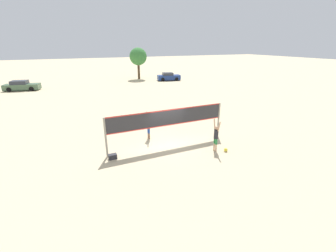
# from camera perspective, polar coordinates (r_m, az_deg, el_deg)

# --- Properties ---
(ground_plane) EXTENTS (200.00, 200.00, 0.00)m
(ground_plane) POSITION_cam_1_polar(r_m,az_deg,el_deg) (15.48, 0.00, -4.81)
(ground_plane) COLOR beige
(volleyball_net) EXTENTS (8.31, 0.12, 2.52)m
(volleyball_net) POSITION_cam_1_polar(r_m,az_deg,el_deg) (14.81, 0.00, 1.42)
(volleyball_net) COLOR gray
(volleyball_net) RESTS_ON ground_plane
(player_spiker) EXTENTS (0.28, 0.70, 2.10)m
(player_spiker) POSITION_cam_1_polar(r_m,az_deg,el_deg) (14.57, 12.10, -2.23)
(player_spiker) COLOR tan
(player_spiker) RESTS_ON ground_plane
(player_blocker) EXTENTS (0.28, 0.68, 1.98)m
(player_blocker) POSITION_cam_1_polar(r_m,az_deg,el_deg) (16.14, -4.98, 0.18)
(player_blocker) COLOR #8C664C
(player_blocker) RESTS_ON ground_plane
(volleyball) EXTENTS (0.23, 0.23, 0.23)m
(volleyball) POSITION_cam_1_polar(r_m,az_deg,el_deg) (15.00, 14.46, -5.89)
(volleyball) COLOR yellow
(volleyball) RESTS_ON ground_plane
(gear_bag) EXTENTS (0.49, 0.31, 0.30)m
(gear_bag) POSITION_cam_1_polar(r_m,az_deg,el_deg) (14.05, -13.87, -7.55)
(gear_bag) COLOR #2D2D33
(gear_bag) RESTS_ON ground_plane
(parked_car_near) EXTENTS (4.97, 2.64, 1.44)m
(parked_car_near) POSITION_cam_1_polar(r_m,az_deg,el_deg) (39.82, -33.17, 8.52)
(parked_car_near) COLOR #4C6B4C
(parked_car_near) RESTS_ON ground_plane
(parked_car_mid) EXTENTS (4.44, 2.61, 1.41)m
(parked_car_mid) POSITION_cam_1_polar(r_m,az_deg,el_deg) (42.81, 0.15, 12.38)
(parked_car_mid) COLOR navy
(parked_car_mid) RESTS_ON ground_plane
(tree_left_cluster) EXTENTS (3.24, 3.24, 5.80)m
(tree_left_cluster) POSITION_cam_1_polar(r_m,az_deg,el_deg) (44.66, -7.59, 17.04)
(tree_left_cluster) COLOR #4C3823
(tree_left_cluster) RESTS_ON ground_plane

